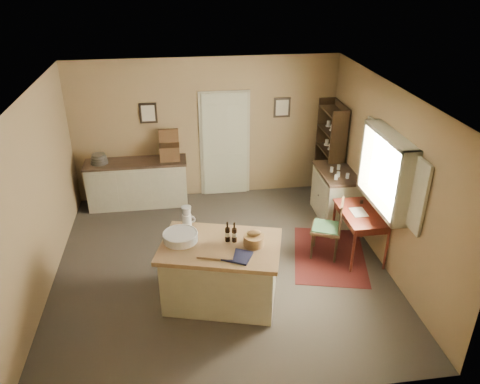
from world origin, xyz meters
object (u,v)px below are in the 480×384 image
(work_island, at_px, (220,271))
(desk_chair, at_px, (326,228))
(writing_desk, at_px, (361,217))
(right_cabinet, at_px, (335,194))
(sideboard, at_px, (138,182))
(shelving_unit, at_px, (332,152))

(work_island, relative_size, desk_chair, 1.84)
(writing_desk, distance_m, right_cabinet, 1.24)
(sideboard, xyz_separation_m, right_cabinet, (3.54, -0.96, -0.02))
(work_island, bearing_deg, shelving_unit, 64.21)
(work_island, height_order, writing_desk, work_island)
(writing_desk, bearing_deg, sideboard, 148.40)
(right_cabinet, bearing_deg, work_island, -138.39)
(shelving_unit, bearing_deg, work_island, -131.15)
(sideboard, relative_size, writing_desk, 1.89)
(work_island, height_order, right_cabinet, work_island)
(desk_chair, height_order, shelving_unit, shelving_unit)
(sideboard, xyz_separation_m, writing_desk, (3.54, -2.18, 0.19))
(right_cabinet, bearing_deg, sideboard, 164.88)
(work_island, xyz_separation_m, shelving_unit, (2.43, 2.78, 0.46))
(desk_chair, xyz_separation_m, shelving_unit, (0.68, 1.93, 0.46))
(writing_desk, bearing_deg, work_island, -160.57)
(writing_desk, distance_m, desk_chair, 0.56)
(sideboard, distance_m, writing_desk, 4.16)
(work_island, distance_m, right_cabinet, 3.05)
(work_island, height_order, desk_chair, work_island)
(writing_desk, distance_m, shelving_unit, 2.00)
(right_cabinet, xyz_separation_m, shelving_unit, (0.15, 0.76, 0.49))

